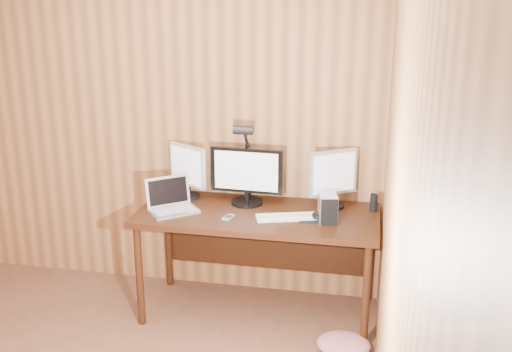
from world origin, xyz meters
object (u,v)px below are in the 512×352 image
(phone, at_px, (228,217))
(desk_lamp, at_px, (245,150))
(monitor_left, at_px, (188,170))
(laptop, at_px, (171,202))
(keyboard, at_px, (288,217))
(speaker, at_px, (374,203))
(hard_drive, at_px, (328,208))
(mouse, at_px, (318,215))
(monitor_right, at_px, (333,177))
(desk, at_px, (260,226))
(monitor_center, at_px, (247,176))

(phone, height_order, desk_lamp, desk_lamp)
(monitor_left, distance_m, laptop, 0.31)
(keyboard, distance_m, speaker, 0.59)
(hard_drive, bearing_deg, laptop, 167.99)
(laptop, distance_m, keyboard, 0.79)
(mouse, bearing_deg, phone, -155.69)
(keyboard, xyz_separation_m, hard_drive, (0.25, -0.00, 0.08))
(mouse, height_order, hard_drive, hard_drive)
(keyboard, relative_size, speaker, 3.63)
(monitor_right, height_order, laptop, monitor_right)
(hard_drive, height_order, phone, hard_drive)
(desk, height_order, speaker, speaker)
(monitor_center, xyz_separation_m, speaker, (0.86, 0.02, -0.14))
(monitor_right, xyz_separation_m, keyboard, (-0.26, -0.27, -0.20))
(monitor_center, bearing_deg, phone, -98.46)
(speaker, bearing_deg, monitor_right, 174.37)
(mouse, height_order, phone, mouse)
(keyboard, bearing_deg, desk, 130.40)
(laptop, bearing_deg, keyboard, -39.05)
(monitor_center, distance_m, laptop, 0.54)
(speaker, relative_size, desk_lamp, 0.21)
(monitor_left, relative_size, phone, 3.54)
(monitor_left, distance_m, monitor_right, 1.02)
(mouse, xyz_separation_m, phone, (-0.57, -0.10, -0.02))
(desk, height_order, phone, phone)
(laptop, height_order, desk_lamp, desk_lamp)
(monitor_left, distance_m, desk_lamp, 0.44)
(mouse, bearing_deg, desk, 179.12)
(mouse, bearing_deg, laptop, -164.17)
(laptop, distance_m, hard_drive, 1.05)
(monitor_right, bearing_deg, phone, 173.07)
(laptop, height_order, mouse, laptop)
(phone, height_order, speaker, speaker)
(desk_lamp, bearing_deg, monitor_center, -68.38)
(monitor_left, relative_size, monitor_right, 0.96)
(keyboard, distance_m, hard_drive, 0.26)
(laptop, relative_size, speaker, 3.19)
(monitor_left, bearing_deg, hard_drive, 15.45)
(keyboard, bearing_deg, speaker, 6.61)
(desk, xyz_separation_m, mouse, (0.41, -0.11, 0.15))
(desk, relative_size, laptop, 4.17)
(speaker, bearing_deg, desk_lamp, 176.16)
(mouse, bearing_deg, keyboard, -157.43)
(desk, xyz_separation_m, monitor_right, (0.48, 0.13, 0.34))
(monitor_left, xyz_separation_m, phone, (0.38, -0.34, -0.20))
(hard_drive, distance_m, phone, 0.64)
(monitor_right, bearing_deg, desk_lamp, 141.95)
(desk, relative_size, hard_drive, 8.83)
(hard_drive, relative_size, phone, 1.68)
(monitor_left, height_order, phone, monitor_left)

